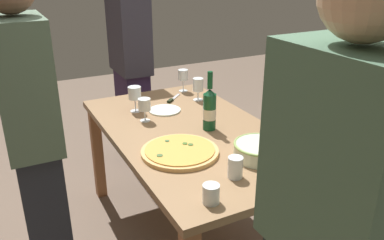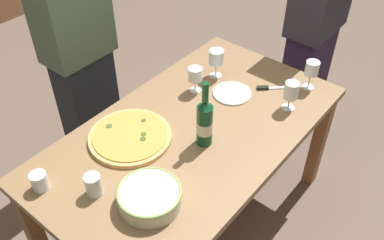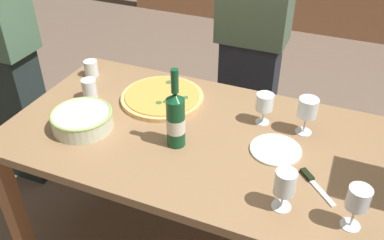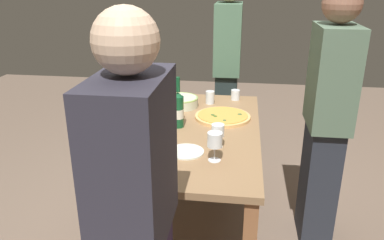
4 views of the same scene
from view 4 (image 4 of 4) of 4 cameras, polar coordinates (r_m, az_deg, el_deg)
The scene contains 16 objects.
ground_plane at distance 2.94m, azimuth 0.00°, elevation -15.02°, with size 8.00×8.00×0.00m, color #6E5B4C.
dining_table at distance 2.61m, azimuth 0.00°, elevation -3.24°, with size 1.60×0.90×0.75m.
pizza at distance 2.77m, azimuth 4.59°, elevation 0.52°, with size 0.40×0.40×0.03m.
serving_bowl at distance 3.00m, azimuth -1.63°, elevation 2.81°, with size 0.27×0.27×0.08m.
wine_bottle at distance 2.57m, azimuth -2.09°, elevation 1.63°, with size 0.08×0.08×0.35m.
wine_glass_near_pizza at distance 2.28m, azimuth 3.87°, elevation -1.73°, with size 0.08×0.08×0.14m.
wine_glass_by_bottle at distance 2.18m, azimuth -8.97°, elevation -2.75°, with size 0.07×0.07×0.16m.
wine_glass_far_left at distance 2.10m, azimuth 3.42°, elevation -3.16°, with size 0.08×0.08×0.17m.
wine_glass_far_right at distance 1.98m, azimuth -10.72°, elevation -5.15°, with size 0.07×0.07×0.17m.
cup_amber at distance 3.07m, azimuth 2.70°, elevation 3.40°, with size 0.07×0.07×0.10m, color white.
cup_ceramic at distance 3.19m, azimuth 6.48°, elevation 3.74°, with size 0.07×0.07×0.08m, color white.
side_plate at distance 2.24m, azimuth -0.89°, elevation -4.73°, with size 0.21×0.21×0.01m, color white.
pizza_knife at distance 2.11m, azimuth -5.20°, elevation -6.47°, with size 0.15×0.16×0.02m.
person_host at distance 3.68m, azimuth 5.25°, elevation 7.51°, with size 0.42×0.24×1.72m.
person_guest_left at distance 1.51m, azimuth -8.19°, elevation -15.59°, with size 0.43×0.24×1.64m.
person_guest_right at distance 2.55m, azimuth 19.39°, elevation -0.15°, with size 0.39×0.24×1.68m.
Camera 4 is at (2.36, 0.32, 1.72)m, focal length 35.80 mm.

